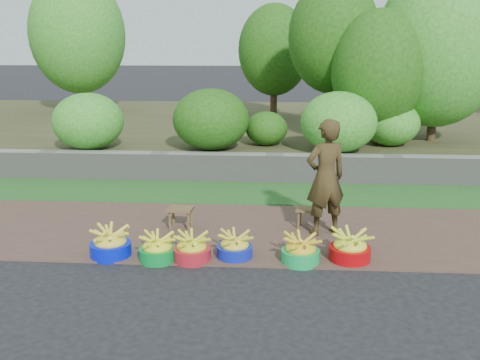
# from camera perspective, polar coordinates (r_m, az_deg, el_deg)

# --- Properties ---
(ground_plane) EXTENTS (120.00, 120.00, 0.00)m
(ground_plane) POSITION_cam_1_polar(r_m,az_deg,el_deg) (6.47, 3.48, -9.40)
(ground_plane) COLOR black
(ground_plane) RESTS_ON ground
(dirt_shoulder) EXTENTS (80.00, 2.50, 0.02)m
(dirt_shoulder) POSITION_cam_1_polar(r_m,az_deg,el_deg) (7.63, 3.56, -5.55)
(dirt_shoulder) COLOR #4E372D
(dirt_shoulder) RESTS_ON ground
(grass_verge) EXTENTS (80.00, 1.50, 0.04)m
(grass_verge) POSITION_cam_1_polar(r_m,az_deg,el_deg) (9.53, 3.64, -1.40)
(grass_verge) COLOR #265D22
(grass_verge) RESTS_ON ground
(retaining_wall) EXTENTS (80.00, 0.35, 0.55)m
(retaining_wall) POSITION_cam_1_polar(r_m,az_deg,el_deg) (10.29, 3.69, 1.25)
(retaining_wall) COLOR gray
(retaining_wall) RESTS_ON ground
(earth_bank) EXTENTS (80.00, 10.00, 0.50)m
(earth_bank) POSITION_cam_1_polar(r_m,az_deg,el_deg) (15.11, 3.78, 5.36)
(earth_bank) COLOR #403E22
(earth_bank) RESTS_ON ground
(vegetation) EXTENTS (32.98, 8.77, 4.22)m
(vegetation) POSITION_cam_1_polar(r_m,az_deg,el_deg) (13.35, 2.42, 13.36)
(vegetation) COLOR #3B2A1A
(vegetation) RESTS_ON earth_bank
(basin_a) EXTENTS (0.51, 0.51, 0.38)m
(basin_a) POSITION_cam_1_polar(r_m,az_deg,el_deg) (6.93, -13.65, -6.62)
(basin_a) COLOR #0313DB
(basin_a) RESTS_ON ground
(basin_b) EXTENTS (0.46, 0.46, 0.34)m
(basin_b) POSITION_cam_1_polar(r_m,az_deg,el_deg) (6.70, -8.80, -7.26)
(basin_b) COLOR #077E2D
(basin_b) RESTS_ON ground
(basin_c) EXTENTS (0.47, 0.47, 0.35)m
(basin_c) POSITION_cam_1_polar(r_m,az_deg,el_deg) (6.64, -5.16, -7.31)
(basin_c) COLOR #A51925
(basin_c) RESTS_ON ground
(basin_d) EXTENTS (0.45, 0.45, 0.33)m
(basin_d) POSITION_cam_1_polar(r_m,az_deg,el_deg) (6.70, -0.58, -7.13)
(basin_d) COLOR #0F1EA6
(basin_d) RESTS_ON ground
(basin_e) EXTENTS (0.47, 0.47, 0.35)m
(basin_e) POSITION_cam_1_polar(r_m,az_deg,el_deg) (6.59, 6.47, -7.52)
(basin_e) COLOR #129F49
(basin_e) RESTS_ON ground
(basin_f) EXTENTS (0.51, 0.51, 0.38)m
(basin_f) POSITION_cam_1_polar(r_m,az_deg,el_deg) (6.74, 11.64, -7.10)
(basin_f) COLOR #AB060B
(basin_f) RESTS_ON ground
(stool_left) EXTENTS (0.37, 0.30, 0.31)m
(stool_left) POSITION_cam_1_polar(r_m,az_deg,el_deg) (7.69, -6.37, -3.41)
(stool_left) COLOR brown
(stool_left) RESTS_ON dirt_shoulder
(stool_right) EXTENTS (0.37, 0.31, 0.29)m
(stool_right) POSITION_cam_1_polar(r_m,az_deg,el_deg) (7.76, 7.29, -3.41)
(stool_right) COLOR brown
(stool_right) RESTS_ON dirt_shoulder
(vendor_woman) EXTENTS (0.70, 0.59, 1.62)m
(vendor_woman) POSITION_cam_1_polar(r_m,az_deg,el_deg) (7.38, 9.12, 0.25)
(vendor_woman) COLOR black
(vendor_woman) RESTS_ON dirt_shoulder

